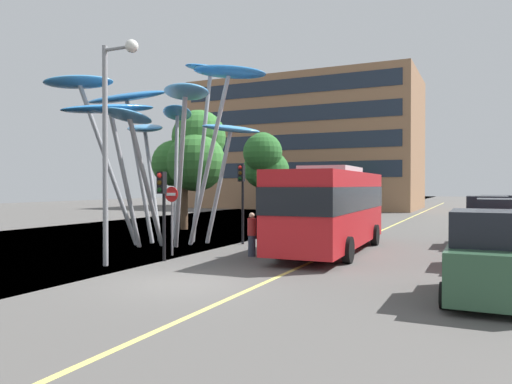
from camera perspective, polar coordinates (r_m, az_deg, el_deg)
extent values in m
cube|color=#54514F|center=(14.24, -8.56, -10.68)|extent=(120.00, 240.00, 0.10)
cube|color=#E0D666|center=(13.20, -0.73, -11.38)|extent=(0.16, 144.00, 0.01)
cube|color=red|center=(20.48, 8.82, -1.88)|extent=(2.90, 9.81, 2.96)
cube|color=black|center=(20.46, 8.82, -0.71)|extent=(2.93, 9.90, 0.95)
cube|color=yellow|center=(25.14, 11.55, 1.30)|extent=(1.43, 0.14, 0.36)
cube|color=#B2B2B7|center=(20.47, 8.83, 2.61)|extent=(2.06, 3.46, 0.24)
cylinder|color=black|center=(23.25, 13.79, -4.91)|extent=(0.31, 0.97, 0.96)
cylinder|color=black|center=(23.82, 7.59, -4.76)|extent=(0.31, 0.97, 0.96)
cylinder|color=black|center=(17.70, 10.74, -6.69)|extent=(0.31, 0.97, 0.96)
cylinder|color=black|center=(18.43, 2.78, -6.38)|extent=(0.31, 0.97, 0.96)
cylinder|color=#9EA0A5|center=(22.65, -5.48, 3.83)|extent=(2.12, 0.59, 8.02)
ellipsoid|color=#2D7FD1|center=(22.91, -3.15, 13.88)|extent=(3.70, 2.03, 0.95)
cylinder|color=#9EA0A5|center=(23.53, -4.34, 0.74)|extent=(1.22, 0.98, 5.57)
ellipsoid|color=#4CA3E5|center=(23.77, -2.93, 7.42)|extent=(3.01, 2.64, 0.69)
cylinder|color=#9EA0A5|center=(24.40, -6.37, 4.40)|extent=(0.71, 1.29, 8.67)
ellipsoid|color=#388EDB|center=(25.37, -5.32, 14.14)|extent=(2.40, 3.24, 0.33)
cylinder|color=#9EA0A5|center=(25.88, -9.36, 2.03)|extent=(1.01, 1.63, 6.74)
ellipsoid|color=#4299E0|center=(26.93, -9.21, 9.13)|extent=(2.84, 3.51, 0.67)
cylinder|color=#9EA0A5|center=(25.89, -12.12, 1.12)|extent=(2.23, 1.60, 5.95)
ellipsoid|color=#4CA3E5|center=(27.19, -12.95, 7.31)|extent=(3.76, 3.31, 1.02)
cylinder|color=#9EA0A5|center=(24.11, -13.54, 2.55)|extent=(1.57, 0.47, 7.10)
ellipsoid|color=#2D7FD1|center=(24.81, -14.97, 10.69)|extent=(4.41, 2.14, 0.97)
cylinder|color=#9EA0A5|center=(23.25, -16.96, 3.05)|extent=(2.16, 1.92, 7.49)
ellipsoid|color=#4CA3E5|center=(23.75, -20.08, 12.02)|extent=(3.16, 2.99, 0.83)
cylinder|color=#9EA0A5|center=(22.14, -15.13, 1.42)|extent=(0.77, 1.56, 6.11)
ellipsoid|color=#2D7FD1|center=(22.06, -16.79, 9.33)|extent=(2.77, 4.46, 0.95)
cylinder|color=#9EA0A5|center=(21.60, -12.74, 0.83)|extent=(0.43, 2.72, 5.69)
ellipsoid|color=#4CA3E5|center=(20.75, -14.68, 8.59)|extent=(1.49, 2.92, 0.59)
cylinder|color=#9EA0A5|center=(21.02, -8.87, 2.14)|extent=(1.84, 1.85, 6.62)
ellipsoid|color=#4CA3E5|center=(20.29, -8.28, 11.51)|extent=(4.12, 4.11, 0.93)
cylinder|color=black|center=(18.10, -10.74, -2.84)|extent=(0.12, 0.12, 3.27)
cube|color=black|center=(17.95, -11.01, 1.08)|extent=(0.28, 0.24, 0.80)
sphere|color=red|center=(17.85, -11.26, 1.91)|extent=(0.18, 0.18, 0.18)
sphere|color=#3A2707|center=(17.84, -11.26, 1.08)|extent=(0.18, 0.18, 0.18)
sphere|color=black|center=(17.84, -11.25, 0.24)|extent=(0.18, 0.18, 0.18)
cylinder|color=black|center=(22.95, -1.57, -1.46)|extent=(0.12, 0.12, 3.76)
cube|color=black|center=(22.81, -1.73, 2.24)|extent=(0.28, 0.24, 0.80)
sphere|color=red|center=(22.71, -1.88, 2.90)|extent=(0.18, 0.18, 0.18)
sphere|color=#3A2707|center=(22.70, -1.88, 2.25)|extent=(0.18, 0.18, 0.18)
sphere|color=black|center=(22.69, -1.88, 1.59)|extent=(0.18, 0.18, 0.18)
cylinder|color=black|center=(26.32, 1.81, -1.52)|extent=(0.12, 0.12, 3.44)
cube|color=black|center=(26.17, 1.69, 1.36)|extent=(0.28, 0.24, 0.80)
sphere|color=#390706|center=(26.06, 1.58, 1.93)|extent=(0.18, 0.18, 0.18)
sphere|color=#3A2707|center=(26.05, 1.58, 1.36)|extent=(0.18, 0.18, 0.18)
sphere|color=green|center=(26.05, 1.58, 0.79)|extent=(0.18, 0.18, 0.18)
cube|color=#2D5138|center=(13.00, 25.65, -8.19)|extent=(1.83, 3.88, 1.17)
cube|color=black|center=(12.89, 25.68, -3.81)|extent=(1.68, 2.14, 0.82)
cylinder|color=black|center=(14.29, 21.87, -9.26)|extent=(0.20, 0.60, 0.60)
cylinder|color=black|center=(11.92, 21.22, -11.25)|extent=(0.20, 0.60, 0.60)
cube|color=maroon|center=(18.68, 26.93, -5.25)|extent=(1.74, 4.11, 1.33)
cube|color=black|center=(18.60, 26.95, -1.97)|extent=(1.60, 2.26, 0.82)
cylinder|color=black|center=(20.00, 24.30, -6.40)|extent=(0.20, 0.60, 0.60)
cylinder|color=black|center=(17.47, 24.19, -7.44)|extent=(0.20, 0.60, 0.60)
cube|color=black|center=(24.52, 25.46, -3.85)|extent=(1.82, 4.24, 1.30)
cube|color=black|center=(24.46, 25.47, -1.38)|extent=(1.67, 2.33, 0.82)
cylinder|color=black|center=(25.90, 27.45, -4.80)|extent=(0.20, 0.60, 0.60)
cylinder|color=black|center=(25.89, 23.41, -4.78)|extent=(0.20, 0.60, 0.60)
cylinder|color=black|center=(23.29, 27.72, -5.42)|extent=(0.20, 0.60, 0.60)
cylinder|color=black|center=(23.27, 23.23, -5.39)|extent=(0.20, 0.60, 0.60)
cube|color=#2D5138|center=(30.79, 26.33, -2.98)|extent=(1.77, 3.95, 1.24)
cube|color=black|center=(30.74, 26.34, -1.08)|extent=(1.62, 2.17, 0.80)
cylinder|color=black|center=(32.08, 27.86, -3.74)|extent=(0.20, 0.60, 0.60)
cylinder|color=black|center=(32.04, 24.69, -3.73)|extent=(0.20, 0.60, 0.60)
cylinder|color=black|center=(29.59, 24.67, -4.09)|extent=(0.20, 0.60, 0.60)
cylinder|color=gray|center=(17.53, -17.27, 4.04)|extent=(0.18, 0.18, 7.57)
cylinder|color=gray|center=(17.73, -15.88, 15.92)|extent=(1.16, 0.12, 0.12)
sphere|color=silver|center=(17.37, -14.37, 16.25)|extent=(0.44, 0.44, 0.44)
cylinder|color=brown|center=(31.02, -8.44, -1.44)|extent=(0.47, 0.47, 3.16)
sphere|color=#387A33|center=(31.49, -6.73, 6.42)|extent=(3.46, 3.46, 3.46)
sphere|color=#387A33|center=(31.59, -9.52, 3.34)|extent=(2.97, 2.97, 2.97)
sphere|color=#387A33|center=(30.50, -7.07, 3.52)|extent=(3.67, 3.67, 3.67)
cylinder|color=brown|center=(39.75, 0.88, -1.19)|extent=(0.51, 0.51, 2.83)
sphere|color=#2D6B2D|center=(40.19, 0.78, 5.30)|extent=(2.46, 2.46, 2.46)
sphere|color=#2D6B2D|center=(40.48, 0.80, 2.74)|extent=(3.27, 3.27, 3.27)
sphere|color=#2D6B2D|center=(39.48, 0.79, 4.64)|extent=(3.20, 3.20, 3.20)
sphere|color=#2D6B2D|center=(40.14, 1.59, 2.48)|extent=(3.31, 3.31, 3.31)
cylinder|color=#2D3342|center=(19.11, -0.50, -6.34)|extent=(0.29, 0.29, 0.82)
cylinder|color=maroon|center=(19.03, -0.50, -4.11)|extent=(0.34, 0.34, 0.68)
sphere|color=tan|center=(18.99, -0.50, -2.76)|extent=(0.22, 0.22, 0.22)
cylinder|color=gray|center=(19.55, -9.82, -3.38)|extent=(0.08, 0.08, 2.73)
cylinder|color=red|center=(19.48, -9.88, -0.27)|extent=(0.60, 0.03, 0.60)
cube|color=white|center=(19.45, -9.93, -0.27)|extent=(0.40, 0.04, 0.11)
cube|color=#936B4C|center=(61.26, 5.93, 5.46)|extent=(26.82, 13.54, 15.57)
cube|color=#1E2838|center=(54.71, 3.60, 2.59)|extent=(25.21, 0.08, 1.74)
cube|color=#1E2838|center=(54.90, 3.60, 5.84)|extent=(25.21, 0.08, 1.74)
cube|color=#1E2838|center=(55.26, 3.61, 9.06)|extent=(25.21, 0.08, 1.74)
cube|color=#1E2838|center=(55.80, 3.61, 12.23)|extent=(25.21, 0.08, 1.74)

